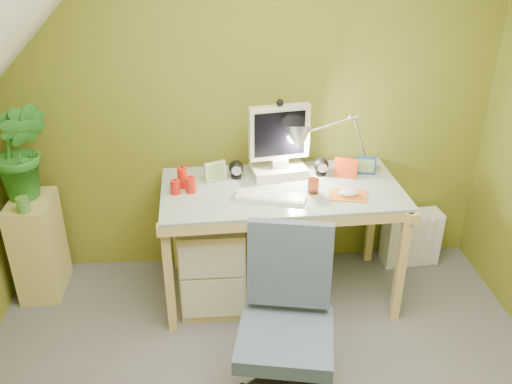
{
  "coord_description": "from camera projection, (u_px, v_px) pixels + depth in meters",
  "views": [
    {
      "loc": [
        -0.21,
        -1.75,
        2.27
      ],
      "look_at": [
        0.0,
        1.0,
        0.85
      ],
      "focal_mm": 38.0,
      "sensor_mm": 36.0,
      "label": 1
    }
  ],
  "objects": [
    {
      "name": "speaker_left",
      "position": [
        236.0,
        169.0,
        3.4
      ],
      "size": [
        0.11,
        0.11,
        0.12
      ],
      "primitive_type": null,
      "rotation": [
        0.0,
        0.0,
        -0.12
      ],
      "color": "black",
      "rests_on": "desk"
    },
    {
      "name": "keyboard",
      "position": [
        271.0,
        197.0,
        3.17
      ],
      "size": [
        0.42,
        0.23,
        0.02
      ],
      "primitive_type": "cube",
      "rotation": [
        0.0,
        0.0,
        -0.27
      ],
      "color": "white",
      "rests_on": "desk"
    },
    {
      "name": "desk_lamp",
      "position": [
        351.0,
        130.0,
        3.36
      ],
      "size": [
        0.59,
        0.35,
        0.59
      ],
      "primitive_type": null,
      "rotation": [
        0.0,
        0.0,
        -0.21
      ],
      "color": "silver",
      "rests_on": "desk"
    },
    {
      "name": "potted_plant",
      "position": [
        21.0,
        151.0,
        3.28
      ],
      "size": [
        0.37,
        0.3,
        0.63
      ],
      "primitive_type": "imported",
      "rotation": [
        0.0,
        0.0,
        0.07
      ],
      "color": "#297527",
      "rests_on": "side_ledge"
    },
    {
      "name": "photo_frame_blue",
      "position": [
        366.0,
        165.0,
        3.46
      ],
      "size": [
        0.13,
        0.04,
        0.11
      ],
      "primitive_type": "cube",
      "rotation": [
        0.0,
        0.0,
        -0.19
      ],
      "color": "navy",
      "rests_on": "desk"
    },
    {
      "name": "mouse",
      "position": [
        348.0,
        193.0,
        3.2
      ],
      "size": [
        0.13,
        0.09,
        0.04
      ],
      "primitive_type": "ellipsoid",
      "rotation": [
        0.0,
        0.0,
        -0.15
      ],
      "color": "white",
      "rests_on": "mousepad"
    },
    {
      "name": "mousepad",
      "position": [
        348.0,
        195.0,
        3.21
      ],
      "size": [
        0.25,
        0.2,
        0.01
      ],
      "primitive_type": "cube",
      "rotation": [
        0.0,
        0.0,
        -0.21
      ],
      "color": "#C8671F",
      "rests_on": "desk"
    },
    {
      "name": "side_ledge",
      "position": [
        39.0,
        246.0,
        3.54
      ],
      "size": [
        0.25,
        0.39,
        0.68
      ],
      "primitive_type": "cube",
      "color": "tan",
      "rests_on": "floor"
    },
    {
      "name": "green_cup",
      "position": [
        23.0,
        205.0,
        3.23
      ],
      "size": [
        0.08,
        0.08,
        0.1
      ],
      "primitive_type": "cylinder",
      "rotation": [
        0.0,
        0.0,
        0.08
      ],
      "color": "#4B8838",
      "rests_on": "side_ledge"
    },
    {
      "name": "task_chair",
      "position": [
        285.0,
        337.0,
        2.59
      ],
      "size": [
        0.6,
        0.6,
        0.93
      ],
      "primitive_type": null,
      "rotation": [
        0.0,
        0.0,
        -0.19
      ],
      "color": "#3E4E67",
      "rests_on": "floor"
    },
    {
      "name": "radiator",
      "position": [
        411.0,
        238.0,
        3.89
      ],
      "size": [
        0.41,
        0.2,
        0.4
      ],
      "primitive_type": "cube",
      "rotation": [
        0.0,
        0.0,
        0.1
      ],
      "color": "silver",
      "rests_on": "floor"
    },
    {
      "name": "amber_tumbler",
      "position": [
        313.0,
        186.0,
        3.23
      ],
      "size": [
        0.08,
        0.08,
        0.09
      ],
      "primitive_type": "cylinder",
      "rotation": [
        0.0,
        0.0,
        0.14
      ],
      "color": "maroon",
      "rests_on": "desk"
    },
    {
      "name": "candle_cluster",
      "position": [
        182.0,
        180.0,
        3.24
      ],
      "size": [
        0.19,
        0.17,
        0.13
      ],
      "primitive_type": null,
      "rotation": [
        0.0,
        0.0,
        -0.09
      ],
      "color": "red",
      "rests_on": "desk"
    },
    {
      "name": "photo_frame_green",
      "position": [
        215.0,
        171.0,
        3.37
      ],
      "size": [
        0.14,
        0.07,
        0.12
      ],
      "primitive_type": "cube",
      "rotation": [
        0.0,
        0.0,
        0.41
      ],
      "color": "#B3BE83",
      "rests_on": "desk"
    },
    {
      "name": "speaker_right",
      "position": [
        321.0,
        166.0,
        3.44
      ],
      "size": [
        0.11,
        0.11,
        0.12
      ],
      "primitive_type": null,
      "rotation": [
        0.0,
        0.0,
        0.1
      ],
      "color": "black",
      "rests_on": "desk"
    },
    {
      "name": "desk",
      "position": [
        280.0,
        242.0,
        3.48
      ],
      "size": [
        1.49,
        0.79,
        0.78
      ],
      "primitive_type": null,
      "rotation": [
        0.0,
        0.0,
        0.04
      ],
      "color": "tan",
      "rests_on": "floor"
    },
    {
      "name": "monitor",
      "position": [
        279.0,
        138.0,
        3.35
      ],
      "size": [
        0.4,
        0.27,
        0.5
      ],
      "primitive_type": null,
      "rotation": [
        0.0,
        0.0,
        0.18
      ],
      "color": "beige",
      "rests_on": "desk"
    },
    {
      "name": "wall_back",
      "position": [
        249.0,
        101.0,
        3.47
      ],
      "size": [
        3.2,
        0.01,
        2.4
      ],
      "primitive_type": "cube",
      "color": "olive",
      "rests_on": "floor"
    },
    {
      "name": "photo_frame_red",
      "position": [
        346.0,
        168.0,
        3.41
      ],
      "size": [
        0.14,
        0.07,
        0.13
      ],
      "primitive_type": "cube",
      "rotation": [
        0.0,
        0.0,
        -0.39
      ],
      "color": "red",
      "rests_on": "desk"
    }
  ]
}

